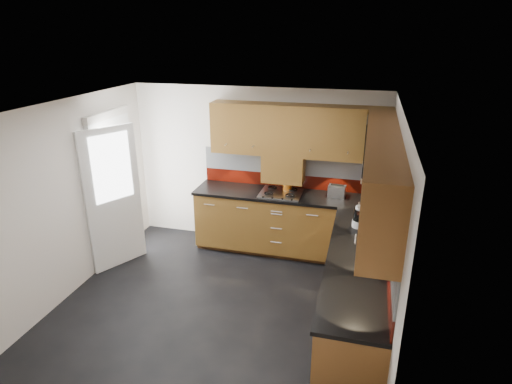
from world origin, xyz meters
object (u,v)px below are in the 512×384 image
(utensil_pot, at_px, (287,184))
(toaster, at_px, (337,191))
(gas_hob, at_px, (281,193))
(food_processor, at_px, (359,218))

(utensil_pot, distance_m, toaster, 0.72)
(gas_hob, height_order, utensil_pot, utensil_pot)
(toaster, height_order, food_processor, food_processor)
(gas_hob, distance_m, utensil_pot, 0.20)
(utensil_pot, bearing_deg, gas_hob, -111.59)
(gas_hob, bearing_deg, toaster, 7.03)
(gas_hob, relative_size, food_processor, 2.21)
(utensil_pot, distance_m, food_processor, 1.46)
(utensil_pot, relative_size, food_processor, 1.73)
(gas_hob, height_order, food_processor, food_processor)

